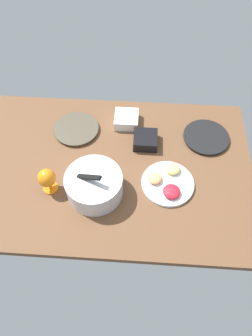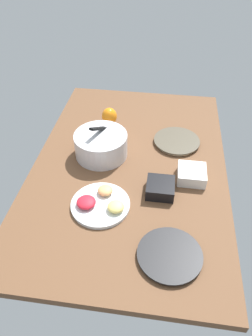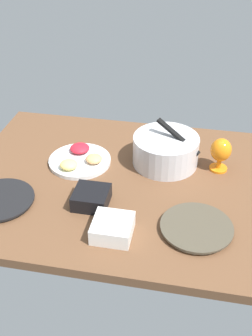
% 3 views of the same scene
% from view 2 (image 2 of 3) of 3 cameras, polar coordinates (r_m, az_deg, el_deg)
% --- Properties ---
extents(ground_plane, '(1.60, 1.04, 0.04)m').
position_cam_2_polar(ground_plane, '(1.73, 0.68, 0.38)').
color(ground_plane, brown).
extents(dinner_plate_left, '(0.27, 0.27, 0.02)m').
position_cam_2_polar(dinner_plate_left, '(1.34, 7.95, -15.45)').
color(dinner_plate_left, '#4C4C51').
rests_on(dinner_plate_left, ground_plane).
extents(dinner_plate_right, '(0.27, 0.27, 0.02)m').
position_cam_2_polar(dinner_plate_right, '(1.88, 9.21, 4.82)').
color(dinner_plate_right, beige).
rests_on(dinner_plate_right, ground_plane).
extents(mixing_bowl, '(0.30, 0.29, 0.20)m').
position_cam_2_polar(mixing_bowl, '(1.74, -4.57, 4.36)').
color(mixing_bowl, silver).
rests_on(mixing_bowl, ground_plane).
extents(fruit_platter, '(0.28, 0.28, 0.06)m').
position_cam_2_polar(fruit_platter, '(1.49, -4.63, -6.40)').
color(fruit_platter, silver).
rests_on(fruit_platter, ground_plane).
extents(hurricane_glass_orange, '(0.09, 0.09, 0.15)m').
position_cam_2_polar(hurricane_glass_orange, '(1.92, -3.03, 9.22)').
color(hurricane_glass_orange, orange).
rests_on(hurricane_glass_orange, ground_plane).
extents(square_bowl_black, '(0.14, 0.14, 0.06)m').
position_cam_2_polar(square_bowl_black, '(1.54, 6.27, -3.52)').
color(square_bowl_black, black).
rests_on(square_bowl_black, ground_plane).
extents(square_bowl_white, '(0.14, 0.14, 0.06)m').
position_cam_2_polar(square_bowl_white, '(1.64, 11.87, -1.04)').
color(square_bowl_white, white).
rests_on(square_bowl_white, ground_plane).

